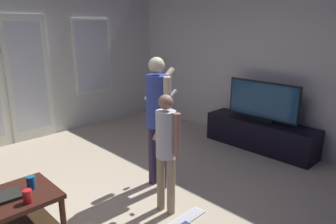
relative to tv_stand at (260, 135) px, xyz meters
The scene contains 10 objects.
ground_plane 2.70m from the tv_stand, behind, with size 6.06×5.41×0.02m, color #C4B297.
wall_back_with_doors 4.08m from the tv_stand, 132.37° to the left, with size 6.06×0.09×2.83m.
wall_right_plain 1.24m from the tv_stand, 35.43° to the left, with size 0.06×5.41×2.80m.
tv_stand is the anchor object (origin of this frame).
flat_screen_tv 0.53m from the tv_stand, 114.35° to the left, with size 0.08×1.12×0.60m.
person_adult 2.02m from the tv_stand, behind, with size 0.60×0.41×1.52m.
person_child 2.25m from the tv_stand, behind, with size 0.40×0.37×1.22m.
loose_keyboard 2.22m from the tv_stand, 168.13° to the right, with size 0.44×0.14×0.02m.
cup_near_edge 3.44m from the tv_stand, behind, with size 0.07×0.07×0.11m, color red.
cup_by_laptop 3.34m from the tv_stand, behind, with size 0.07×0.07×0.11m, color #185591.
Camera 1 is at (-1.45, -2.46, 1.85)m, focal length 33.29 mm.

